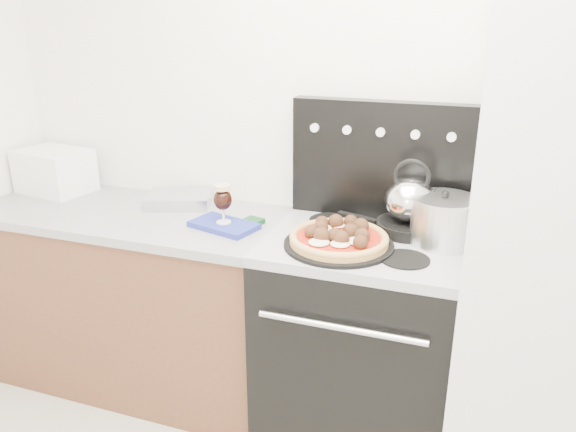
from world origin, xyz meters
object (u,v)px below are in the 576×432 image
at_px(tea_kettle, 410,196).
at_px(stock_pot, 443,222).
at_px(toaster_oven, 55,171).
at_px(base_cabinet, 139,301).
at_px(skillet, 408,227).
at_px(stove_body, 359,343).
at_px(beer_glass, 223,204).
at_px(pizza_pan, 339,245).
at_px(oven_mitt, 224,225).
at_px(fridge, 560,259).
at_px(pizza, 339,236).

distance_m(tea_kettle, stock_pot, 0.17).
height_order(toaster_oven, tea_kettle, tea_kettle).
xyz_separation_m(base_cabinet, skillet, (1.26, 0.10, 0.51)).
xyz_separation_m(stove_body, beer_glass, (-0.60, -0.03, 0.57)).
bearing_deg(pizza_pan, toaster_oven, 170.27).
relative_size(oven_mitt, tea_kettle, 1.29).
relative_size(beer_glass, pizza_pan, 0.40).
bearing_deg(stove_body, fridge, -2.05).
height_order(oven_mitt, pizza, pizza).
bearing_deg(pizza, skillet, 45.37).
bearing_deg(tea_kettle, beer_glass, -171.76).
distance_m(pizza_pan, stock_pot, 0.41).
bearing_deg(stock_pot, toaster_oven, 176.86).
height_order(beer_glass, skillet, beer_glass).
xyz_separation_m(base_cabinet, tea_kettle, (1.26, 0.10, 0.64)).
relative_size(pizza_pan, pizza, 1.12).
bearing_deg(oven_mitt, pizza_pan, -8.25).
bearing_deg(pizza_pan, stove_body, 54.01).
height_order(pizza_pan, pizza, pizza).
height_order(fridge, tea_kettle, fridge).
bearing_deg(beer_glass, oven_mitt, 0.00).
bearing_deg(stove_body, tea_kettle, 39.54).
relative_size(pizza_pan, tea_kettle, 1.93).
xyz_separation_m(stove_body, tea_kettle, (0.15, 0.12, 0.63)).
distance_m(base_cabinet, stove_body, 1.11).
bearing_deg(pizza, stock_pot, 23.66).
height_order(pizza, skillet, pizza).
relative_size(stove_body, stock_pot, 3.62).
relative_size(stove_body, beer_glass, 5.19).
bearing_deg(stock_pot, pizza, -156.34).
bearing_deg(skillet, stock_pot, -27.01).
relative_size(oven_mitt, beer_glass, 1.65).
bearing_deg(tea_kettle, skillet, 0.00).
height_order(oven_mitt, tea_kettle, tea_kettle).
xyz_separation_m(beer_glass, stock_pot, (0.88, 0.08, -0.00)).
xyz_separation_m(base_cabinet, pizza_pan, (1.03, -0.13, 0.50)).
bearing_deg(beer_glass, tea_kettle, 11.74).
relative_size(base_cabinet, tea_kettle, 6.67).
bearing_deg(toaster_oven, oven_mitt, -1.06).
bearing_deg(pizza_pan, skillet, 45.37).
height_order(base_cabinet, tea_kettle, tea_kettle).
relative_size(fridge, beer_glass, 11.21).
bearing_deg(beer_glass, skillet, 11.74).
distance_m(stove_body, toaster_oven, 1.73).
xyz_separation_m(beer_glass, tea_kettle, (0.75, 0.16, 0.07)).
distance_m(pizza_pan, tea_kettle, 0.36).
bearing_deg(oven_mitt, beer_glass, 0.00).
bearing_deg(skillet, pizza_pan, -134.63).
bearing_deg(base_cabinet, stock_pot, 1.18).
relative_size(pizza_pan, skillet, 1.65).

